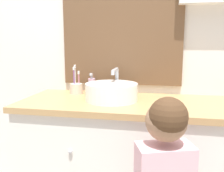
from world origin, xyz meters
name	(u,v)px	position (x,y,z in m)	size (l,w,h in m)	color
wall_back	(142,26)	(0.02, 0.62, 1.29)	(3.20, 0.18, 2.50)	silver
vanity_counter	(133,163)	(0.00, 0.32, 0.41)	(1.40, 0.57, 0.82)	silver
sink_basin	(112,91)	(-0.14, 0.33, 0.87)	(0.32, 0.38, 0.19)	white
toothbrush_holder	(76,88)	(-0.42, 0.48, 0.86)	(0.09, 0.09, 0.20)	beige
soap_dispenser	(92,85)	(-0.33, 0.54, 0.87)	(0.05, 0.05, 0.14)	#CCA3BC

